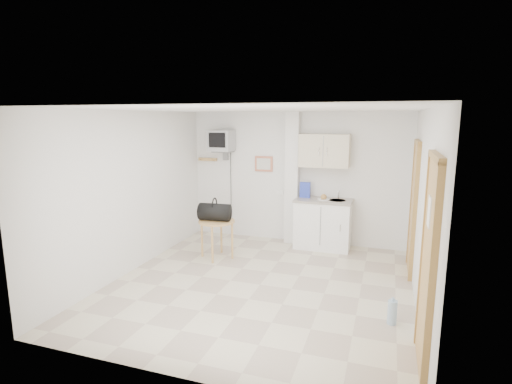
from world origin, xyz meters
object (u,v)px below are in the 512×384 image
(duffel_bag, at_px, (215,212))
(water_bottle, at_px, (392,312))
(crt_television, at_px, (222,141))
(round_table, at_px, (217,225))

(duffel_bag, bearing_deg, water_bottle, -30.42)
(water_bottle, bearing_deg, duffel_bag, 153.90)
(crt_television, distance_m, round_table, 1.84)
(crt_television, distance_m, water_bottle, 4.54)
(crt_television, height_order, round_table, crt_television)
(crt_television, xyz_separation_m, round_table, (0.39, -1.17, -1.36))
(crt_television, relative_size, round_table, 3.24)
(round_table, height_order, duffel_bag, duffel_bag)
(round_table, height_order, water_bottle, round_table)
(crt_television, bearing_deg, duffel_bag, -72.96)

